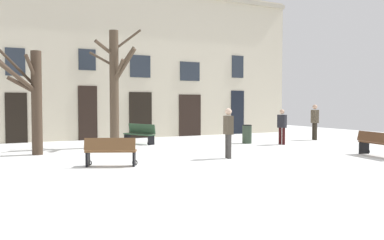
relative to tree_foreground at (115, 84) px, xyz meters
name	(u,v)px	position (x,y,z in m)	size (l,w,h in m)	color
ground_plane	(210,154)	(2.58, -3.77, -2.73)	(31.02, 31.02, 0.00)	white
building_facade	(141,61)	(2.58, 4.04, 1.51)	(19.39, 0.60, 8.41)	beige
tree_foreground	(115,84)	(0.00, 0.00, 0.00)	(2.04, 2.31, 5.08)	#4C3D2D
tree_left_of_center	(34,98)	(-3.33, -1.14, -0.64)	(1.54, 1.65, 3.87)	#423326
litter_bin	(247,134)	(6.00, -1.21, -2.29)	(0.47, 0.47, 0.88)	#2D3D2D
bench_back_to_back_right	(380,144)	(7.57, -7.12, -2.26)	(0.82, 1.89, 0.88)	#51331E
bench_near_lamp	(140,133)	(1.43, 0.95, -2.25)	(1.10, 1.81, 0.92)	#2D4C33
bench_by_litter_bin	(111,151)	(-1.49, -4.95, -2.28)	(1.56, 1.03, 0.87)	brown
person_strolling	(228,130)	(2.56, -5.07, -1.77)	(0.26, 0.40, 1.72)	#403D3A
person_near_bench	(315,120)	(10.10, -1.36, -1.70)	(0.26, 0.40, 1.83)	#2D271E
person_crossing_plaza	(282,125)	(7.13, -2.36, -1.84)	(0.34, 0.43, 1.61)	#350F0F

